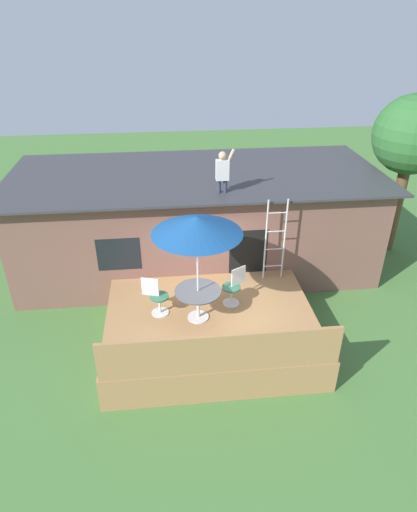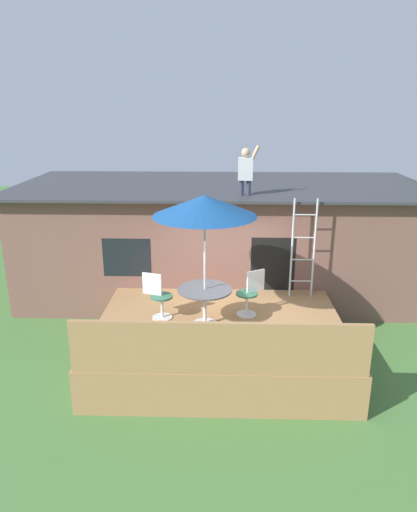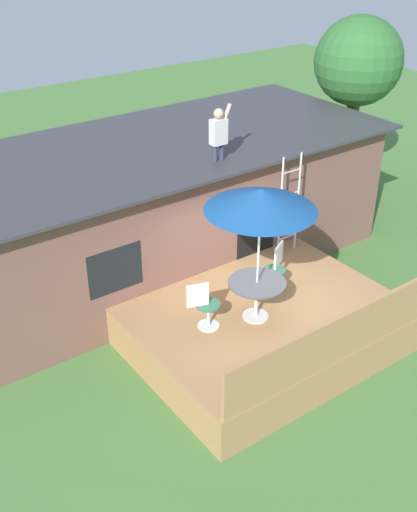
# 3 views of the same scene
# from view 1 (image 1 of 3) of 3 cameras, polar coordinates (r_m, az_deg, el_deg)

# --- Properties ---
(ground_plane) EXTENTS (40.00, 40.00, 0.00)m
(ground_plane) POSITION_cam_1_polar(r_m,az_deg,el_deg) (10.82, 0.18, -10.56)
(ground_plane) COLOR #477538
(house) EXTENTS (10.50, 4.50, 2.91)m
(house) POSITION_cam_1_polar(r_m,az_deg,el_deg) (13.05, -1.56, 4.70)
(house) COLOR brown
(house) RESTS_ON ground
(deck) EXTENTS (4.80, 3.99, 0.80)m
(deck) POSITION_cam_1_polar(r_m,az_deg,el_deg) (10.56, 0.19, -8.91)
(deck) COLOR #A87A4C
(deck) RESTS_ON ground
(deck_railing) EXTENTS (4.70, 0.08, 0.90)m
(deck_railing) POSITION_cam_1_polar(r_m,az_deg,el_deg) (8.54, 1.67, -12.61)
(deck_railing) COLOR #A87A4C
(deck_railing) RESTS_ON deck
(patio_table) EXTENTS (1.04, 1.04, 0.74)m
(patio_table) POSITION_cam_1_polar(r_m,az_deg,el_deg) (9.78, -1.38, -5.29)
(patio_table) COLOR silver
(patio_table) RESTS_ON deck
(patio_umbrella) EXTENTS (1.90, 1.90, 2.54)m
(patio_umbrella) POSITION_cam_1_polar(r_m,az_deg,el_deg) (8.88, -1.51, 4.03)
(patio_umbrella) COLOR silver
(patio_umbrella) RESTS_ON deck
(step_ladder) EXTENTS (0.52, 0.04, 2.20)m
(step_ladder) POSITION_cam_1_polar(r_m,az_deg,el_deg) (11.08, 8.66, 2.04)
(step_ladder) COLOR silver
(step_ladder) RESTS_ON deck
(person_figure) EXTENTS (0.47, 0.20, 1.11)m
(person_figure) POSITION_cam_1_polar(r_m,az_deg,el_deg) (10.93, 1.87, 11.23)
(person_figure) COLOR #33384C
(person_figure) RESTS_ON house
(patio_chair_left) EXTENTS (0.61, 0.44, 0.92)m
(patio_chair_left) POSITION_cam_1_polar(r_m,az_deg,el_deg) (10.07, -6.83, -5.24)
(patio_chair_left) COLOR silver
(patio_chair_left) RESTS_ON deck
(patio_chair_right) EXTENTS (0.58, 0.44, 0.92)m
(patio_chair_right) POSITION_cam_1_polar(r_m,az_deg,el_deg) (10.35, 3.31, -3.97)
(patio_chair_right) COLOR silver
(patio_chair_right) RESTS_ON deck
(backyard_tree) EXTENTS (2.30, 2.30, 4.90)m
(backyard_tree) POSITION_cam_1_polar(r_m,az_deg,el_deg) (14.43, 25.03, 13.87)
(backyard_tree) COLOR brown
(backyard_tree) RESTS_ON ground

